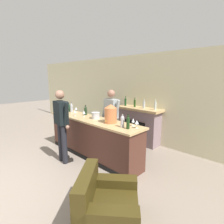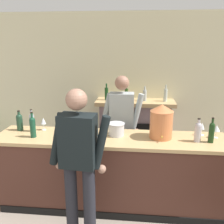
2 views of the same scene
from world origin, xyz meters
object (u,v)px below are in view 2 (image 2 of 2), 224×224
Objects in this scene: wine_bottle_port_short at (198,131)px; wine_glass_near_bucket at (82,127)px; wine_bottle_riesling_slim at (20,121)px; person_bartender at (121,126)px; wine_glass_by_dispenser at (43,121)px; wine_bottle_cabernet_heavy at (212,131)px; ice_bucket_steel at (116,129)px; wine_bottle_burgundy_dark at (77,122)px; person_customer at (79,164)px; copper_dispenser at (161,121)px; wine_bottle_rose_blush at (33,126)px; wine_bottle_merlot_tall at (32,122)px; wine_glass_back_row at (60,130)px; wine_glass_front_right at (202,127)px; wine_glass_mid_counter at (217,128)px; fireplace_stone at (135,128)px.

wine_glass_near_bucket is (-1.44, 0.08, -0.03)m from wine_bottle_port_short.
wine_bottle_port_short is (2.35, -0.18, 0.01)m from wine_bottle_riesling_slim.
wine_glass_by_dispenser is (-1.06, -0.42, 0.18)m from person_bartender.
wine_bottle_cabernet_heavy is 0.16m from wine_bottle_port_short.
wine_bottle_burgundy_dark is (-0.55, 0.10, 0.04)m from ice_bucket_steel.
copper_dispenser is (0.89, 0.76, 0.25)m from person_customer.
wine_bottle_rose_blush reaches higher than wine_bottle_merlot_tall.
wine_bottle_port_short is at bearing -6.30° from wine_glass_by_dispenser.
wine_bottle_merlot_tall is 1.98× the size of wine_glass_back_row.
wine_bottle_riesling_slim is 0.91× the size of wine_bottle_merlot_tall.
person_customer reaches higher than wine_glass_front_right.
person_bartender is 0.82m from copper_dispenser.
person_bartender is at bearing 36.12° from wine_bottle_burgundy_dark.
fireplace_stone is at bearing 123.80° from wine_glass_mid_counter.
person_customer is 1.34m from wine_bottle_riesling_slim.
wine_bottle_riesling_slim is at bearing 177.55° from ice_bucket_steel.
ice_bucket_steel is (-0.04, -0.52, 0.14)m from person_bartender.
wine_glass_back_row is at bearing -120.66° from wine_bottle_burgundy_dark.
wine_bottle_port_short is at bearing 26.91° from person_customer.
person_bartender is 1.31m from wine_bottle_rose_blush.
wine_glass_back_row is 1.01× the size of wine_glass_near_bucket.
copper_dispenser is at bearing -6.67° from wine_bottle_burgundy_dark.
wine_bottle_port_short is at bearing -11.49° from copper_dispenser.
wine_glass_near_bucket is at bearing -51.86° from wine_bottle_burgundy_dark.
wine_bottle_riesling_slim is (-1.03, 0.85, 0.16)m from person_customer.
wine_bottle_port_short is at bearing -4.34° from wine_bottle_riesling_slim.
fireplace_stone is at bearing 62.31° from wine_bottle_burgundy_dark.
person_customer is 6.33× the size of wine_bottle_burgundy_dark.
copper_dispenser is 2.80× the size of wine_glass_near_bucket.
wine_glass_near_bucket is (-0.67, -1.62, 0.54)m from fireplace_stone.
ice_bucket_steel is at bearing -178.69° from wine_glass_mid_counter.
wine_bottle_rose_blush is (-0.74, 0.62, 0.18)m from person_customer.
person_bartender reaches higher than wine_bottle_burgundy_dark.
wine_bottle_cabernet_heavy is 1.82× the size of wine_glass_front_right.
wine_bottle_cabernet_heavy reaches higher than wine_bottle_burgundy_dark.
wine_bottle_cabernet_heavy is 1.61m from wine_glass_near_bucket.
wine_bottle_port_short is at bearing 177.32° from wine_bottle_cabernet_heavy.
wine_bottle_cabernet_heavy is at bearing -9.18° from copper_dispenser.
wine_bottle_rose_blush is 2.06m from wine_bottle_port_short.
wine_bottle_cabernet_heavy reaches higher than wine_glass_front_right.
wine_glass_by_dispenser is (-1.02, 0.10, 0.04)m from ice_bucket_steel.
wine_glass_mid_counter is (0.10, 0.16, -0.01)m from wine_bottle_cabernet_heavy.
fireplace_stone is at bearing 49.79° from wine_glass_by_dispenser.
wine_bottle_riesling_slim is 2.35m from wine_bottle_port_short.
copper_dispenser reaches higher than wine_bottle_cabernet_heavy.
person_customer reaches higher than ice_bucket_steel.
copper_dispenser is 1.39× the size of wine_bottle_cabernet_heavy.
wine_glass_back_row is (-0.93, -1.74, 0.54)m from fireplace_stone.
wine_bottle_riesling_slim is at bearing 175.66° from wine_bottle_port_short.
copper_dispenser is at bearing 0.42° from wine_glass_near_bucket.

